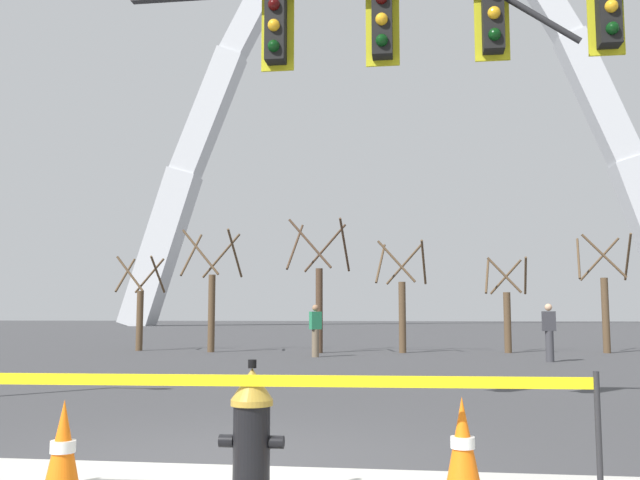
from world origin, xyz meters
name	(u,v)px	position (x,y,z in m)	size (l,w,h in m)	color
ground_plane	(227,464)	(0.00, 0.00, 0.00)	(240.00, 240.00, 0.00)	#3D3D3F
fire_hydrant	(252,435)	(0.50, -1.20, 0.47)	(0.46, 0.48, 0.99)	black
caution_tape_barrier	(272,414)	(0.67, -1.30, 0.62)	(4.39, 0.26, 0.93)	#232326
traffic_cone_by_hydrant	(463,451)	(1.97, -1.01, 0.36)	(0.36, 0.36, 0.73)	black
traffic_cone_mid_sidewalk	(63,455)	(-0.73, -1.53, 0.36)	(0.36, 0.36, 0.73)	black
traffic_signal_gantry	(529,65)	(3.11, 2.59, 4.40)	(7.82, 0.44, 6.00)	#232326
monument_arch	(396,113)	(0.00, 67.08, 22.67)	(60.14, 3.26, 51.58)	silver
tree_far_left	(140,309)	(-8.14, 17.99, 1.49)	(1.56, 1.57, 3.36)	brown
tree_left_mid	(212,298)	(-5.31, 17.40, 1.86)	(1.93, 1.94, 4.18)	brown
tree_center_left	(319,294)	(-1.55, 17.38, 1.99)	(2.06, 2.07, 4.47)	#473323
tree_center_right	(402,303)	(1.24, 17.81, 1.67)	(1.74, 1.75, 3.76)	brown
tree_right_mid	(507,310)	(4.76, 18.29, 1.42)	(1.50, 1.51, 3.21)	brown
tree_far_right	(605,300)	(8.03, 18.61, 1.76)	(1.84, 1.85, 3.97)	brown
pedestrian_walking_left	(549,332)	(5.32, 13.88, 0.82)	(0.35, 0.22, 1.59)	#38383D
pedestrian_standing_center	(315,330)	(-1.36, 15.13, 0.82)	(0.39, 0.36, 1.59)	brown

